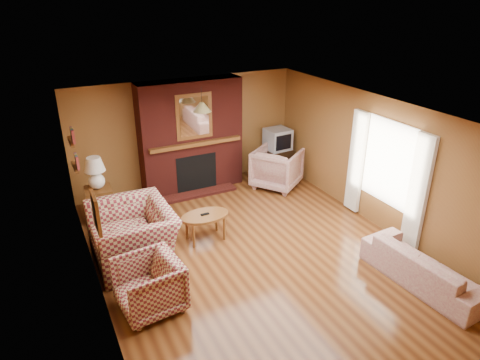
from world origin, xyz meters
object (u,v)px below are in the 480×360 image
coffee_table (205,218)px  floral_armchair (277,168)px  crt_tv (278,139)px  tv_stand (277,162)px  fireplace (191,137)px  side_table (100,204)px  plaid_loveseat (133,235)px  floral_sofa (425,267)px  plaid_armchair (149,285)px  table_lamp (95,172)px

coffee_table → floral_armchair: bearing=30.8°
crt_tv → tv_stand: bearing=90.0°
fireplace → crt_tv: fireplace is taller
floral_armchair → crt_tv: bearing=-67.0°
side_table → plaid_loveseat: bearing=-81.3°
floral_sofa → floral_armchair: bearing=-1.0°
tv_stand → plaid_loveseat: bearing=-156.1°
plaid_loveseat → plaid_armchair: 1.28m
floral_armchair → fireplace: bearing=30.5°
plaid_armchair → table_lamp: table_lamp is taller
plaid_armchair → side_table: 2.92m
coffee_table → tv_stand: 3.26m
floral_sofa → plaid_armchair: bearing=67.7°
table_lamp → tv_stand: bearing=4.8°
floral_sofa → crt_tv: bearing=-5.7°
plaid_armchair → floral_armchair: (3.65, 2.69, 0.06)m
side_table → tv_stand: (4.15, 0.35, 0.00)m
coffee_table → side_table: bearing=134.0°
side_table → crt_tv: bearing=4.7°
floral_armchair → crt_tv: 0.80m
fireplace → plaid_armchair: (-1.95, -3.45, -0.80)m
fireplace → side_table: 2.33m
plaid_loveseat → crt_tv: size_ratio=2.53×
floral_sofa → crt_tv: 4.59m
tv_stand → fireplace: bearing=171.8°
fireplace → plaid_armchair: bearing=-119.5°
plaid_armchair → side_table: size_ratio=1.31×
coffee_table → table_lamp: size_ratio=1.37×
fireplace → plaid_armchair: size_ratio=2.85×
side_table → fireplace: bearing=14.3°
plaid_loveseat → side_table: 1.66m
floral_sofa → coffee_table: size_ratio=2.23×
floral_sofa → table_lamp: size_ratio=3.05×
plaid_loveseat → table_lamp: (-0.25, 1.64, 0.53)m
plaid_armchair → floral_sofa: bearing=65.7°
crt_tv → floral_sofa: bearing=-91.9°
plaid_loveseat → crt_tv: crt_tv is taller
table_lamp → tv_stand: (4.15, 0.35, -0.67)m
floral_armchair → crt_tv: (0.35, 0.57, 0.45)m
floral_armchair → side_table: (-3.80, 0.22, -0.12)m
plaid_armchair → plaid_loveseat: bearing=169.7°
plaid_loveseat → crt_tv: (3.90, 1.98, 0.43)m
plaid_armchair → crt_tv: crt_tv is taller
fireplace → tv_stand: fireplace is taller
plaid_armchair → side_table: bearing=177.1°
plaid_loveseat → crt_tv: 4.40m
floral_sofa → crt_tv: crt_tv is taller
plaid_loveseat → side_table: bearing=-172.1°
fireplace → plaid_loveseat: 2.94m
plaid_loveseat → table_lamp: table_lamp is taller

